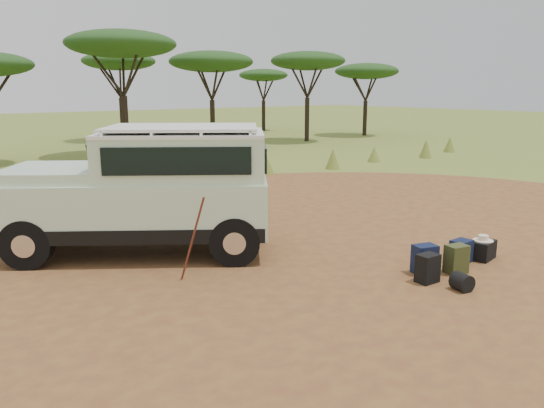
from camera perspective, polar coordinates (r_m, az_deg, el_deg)
ground at (r=10.15m, az=3.71°, el=-6.59°), size 140.00×140.00×0.00m
dirt_clearing at (r=10.14m, az=3.71°, el=-6.57°), size 23.00×23.00×0.01m
grass_fringe at (r=17.35m, az=-15.35°, el=2.35°), size 36.60×1.60×0.90m
acacia_treeline at (r=27.94m, az=-23.86°, el=14.60°), size 46.70×13.20×6.26m
safari_vehicle at (r=10.89m, az=-13.21°, el=1.17°), size 5.46×4.70×2.57m
walking_staff at (r=9.21m, az=-8.55°, el=-3.77°), size 0.33×0.42×1.51m
backpack_black at (r=9.57m, az=16.39°, el=-6.67°), size 0.38×0.29×0.51m
backpack_navy at (r=10.00m, az=16.09°, el=-5.74°), size 0.48×0.40×0.53m
backpack_olive at (r=10.18m, az=19.21°, el=-5.64°), size 0.43×0.35×0.53m
duffel_navy at (r=10.85m, az=19.66°, el=-4.82°), size 0.40×0.30×0.44m
hard_case at (r=11.21m, az=21.68°, el=-4.61°), size 0.59×0.46×0.38m
stuff_sack at (r=9.40m, az=19.75°, el=-7.90°), size 0.36×0.36×0.30m
safari_hat at (r=11.14m, az=21.77°, el=-3.49°), size 0.38×0.38×0.11m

